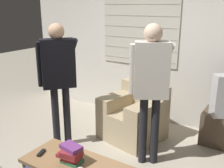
{
  "coord_description": "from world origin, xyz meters",
  "views": [
    {
      "loc": [
        1.7,
        -2.02,
        1.93
      ],
      "look_at": [
        0.05,
        0.59,
        1.0
      ],
      "focal_mm": 42.0,
      "sensor_mm": 36.0,
      "label": 1
    }
  ],
  "objects_px": {
    "spare_remote": "(41,153)",
    "book_stack": "(71,154)",
    "person_left_standing": "(59,71)",
    "armchair_beige": "(134,116)",
    "person_right_standing": "(151,79)",
    "coffee_table": "(78,167)"
  },
  "relations": [
    {
      "from": "coffee_table",
      "to": "book_stack",
      "type": "relative_size",
      "value": 4.73
    },
    {
      "from": "person_left_standing",
      "to": "book_stack",
      "type": "bearing_deg",
      "value": -91.65
    },
    {
      "from": "armchair_beige",
      "to": "person_left_standing",
      "type": "bearing_deg",
      "value": 55.86
    },
    {
      "from": "armchair_beige",
      "to": "coffee_table",
      "type": "bearing_deg",
      "value": 107.29
    },
    {
      "from": "armchair_beige",
      "to": "person_right_standing",
      "type": "xyz_separation_m",
      "value": [
        0.46,
        -0.49,
        0.77
      ]
    },
    {
      "from": "book_stack",
      "to": "person_right_standing",
      "type": "bearing_deg",
      "value": 68.65
    },
    {
      "from": "book_stack",
      "to": "person_left_standing",
      "type": "bearing_deg",
      "value": 137.89
    },
    {
      "from": "person_right_standing",
      "to": "spare_remote",
      "type": "bearing_deg",
      "value": -155.46
    },
    {
      "from": "armchair_beige",
      "to": "person_left_standing",
      "type": "xyz_separation_m",
      "value": [
        -0.77,
        -0.74,
        0.76
      ]
    },
    {
      "from": "book_stack",
      "to": "coffee_table",
      "type": "bearing_deg",
      "value": 12.25
    },
    {
      "from": "person_right_standing",
      "to": "spare_remote",
      "type": "distance_m",
      "value": 1.48
    },
    {
      "from": "coffee_table",
      "to": "book_stack",
      "type": "xyz_separation_m",
      "value": [
        -0.07,
        -0.02,
        0.14
      ]
    },
    {
      "from": "spare_remote",
      "to": "book_stack",
      "type": "bearing_deg",
      "value": -10.58
    },
    {
      "from": "armchair_beige",
      "to": "book_stack",
      "type": "height_order",
      "value": "armchair_beige"
    },
    {
      "from": "book_stack",
      "to": "spare_remote",
      "type": "relative_size",
      "value": 1.84
    },
    {
      "from": "person_right_standing",
      "to": "coffee_table",
      "type": "bearing_deg",
      "value": -137.04
    },
    {
      "from": "spare_remote",
      "to": "person_left_standing",
      "type": "bearing_deg",
      "value": 101.9
    },
    {
      "from": "coffee_table",
      "to": "book_stack",
      "type": "bearing_deg",
      "value": -167.75
    },
    {
      "from": "person_left_standing",
      "to": "book_stack",
      "type": "height_order",
      "value": "person_left_standing"
    },
    {
      "from": "armchair_beige",
      "to": "spare_remote",
      "type": "xyz_separation_m",
      "value": [
        -0.32,
        -1.55,
        0.07
      ]
    },
    {
      "from": "person_left_standing",
      "to": "book_stack",
      "type": "relative_size",
      "value": 6.86
    },
    {
      "from": "person_left_standing",
      "to": "spare_remote",
      "type": "height_order",
      "value": "person_left_standing"
    }
  ]
}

